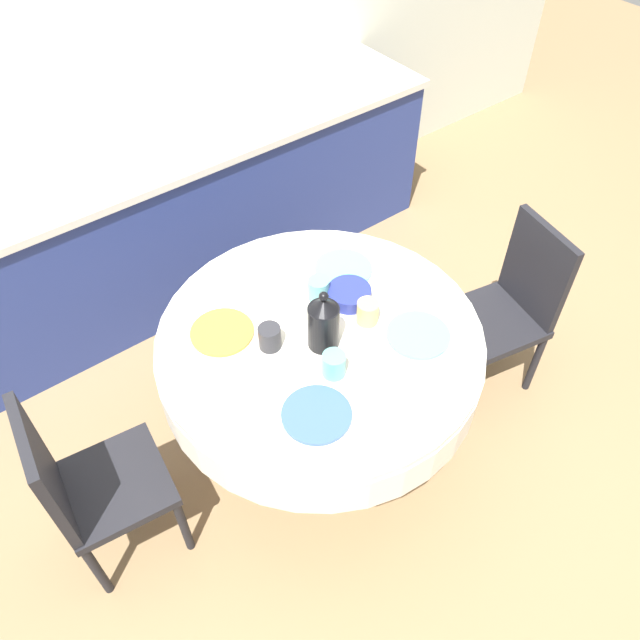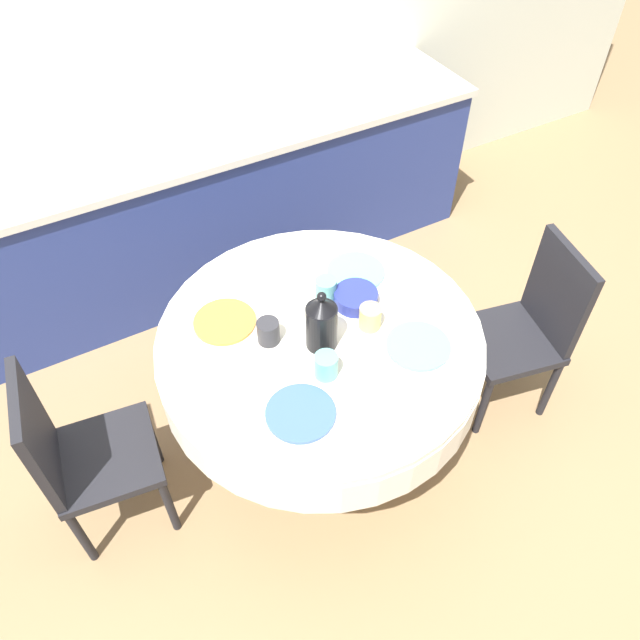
# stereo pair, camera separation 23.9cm
# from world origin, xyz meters

# --- Properties ---
(ground_plane) EXTENTS (12.00, 12.00, 0.00)m
(ground_plane) POSITION_xyz_m (0.00, 0.00, 0.00)
(ground_plane) COLOR #8E704C
(wall_back) EXTENTS (7.00, 0.05, 2.60)m
(wall_back) POSITION_xyz_m (0.00, 1.73, 1.30)
(wall_back) COLOR beige
(wall_back) RESTS_ON ground_plane
(kitchen_counter) EXTENTS (3.24, 0.64, 0.91)m
(kitchen_counter) POSITION_xyz_m (0.00, 1.39, 0.46)
(kitchen_counter) COLOR navy
(kitchen_counter) RESTS_ON ground_plane
(dining_table) EXTENTS (1.30, 1.30, 0.76)m
(dining_table) POSITION_xyz_m (0.00, 0.00, 0.64)
(dining_table) COLOR tan
(dining_table) RESTS_ON ground_plane
(chair_left) EXTENTS (0.47, 0.47, 0.91)m
(chair_left) POSITION_xyz_m (0.98, -0.20, 0.50)
(chair_left) COLOR black
(chair_left) RESTS_ON ground_plane
(chair_right) EXTENTS (0.45, 0.45, 0.91)m
(chair_right) POSITION_xyz_m (-0.99, 0.12, 0.50)
(chair_right) COLOR black
(chair_right) RESTS_ON ground_plane
(plate_near_left) EXTENTS (0.25, 0.25, 0.01)m
(plate_near_left) POSITION_xyz_m (-0.24, -0.30, 0.77)
(plate_near_left) COLOR #3856AD
(plate_near_left) RESTS_ON dining_table
(cup_near_left) EXTENTS (0.09, 0.09, 0.10)m
(cup_near_left) POSITION_xyz_m (-0.08, -0.19, 0.81)
(cup_near_left) COLOR #5BA39E
(cup_near_left) RESTS_ON dining_table
(plate_near_right) EXTENTS (0.25, 0.25, 0.01)m
(plate_near_right) POSITION_xyz_m (0.30, -0.24, 0.77)
(plate_near_right) COLOR #60BCB7
(plate_near_right) RESTS_ON dining_table
(cup_near_right) EXTENTS (0.09, 0.09, 0.10)m
(cup_near_right) POSITION_xyz_m (0.19, -0.06, 0.81)
(cup_near_right) COLOR #DBB766
(cup_near_right) RESTS_ON dining_table
(plate_far_left) EXTENTS (0.25, 0.25, 0.01)m
(plate_far_left) POSITION_xyz_m (-0.30, 0.24, 0.77)
(plate_far_left) COLOR orange
(plate_far_left) RESTS_ON dining_table
(cup_far_left) EXTENTS (0.09, 0.09, 0.10)m
(cup_far_left) POSITION_xyz_m (-0.19, 0.07, 0.81)
(cup_far_left) COLOR #28282D
(cup_far_left) RESTS_ON dining_table
(plate_far_right) EXTENTS (0.25, 0.25, 0.01)m
(plate_far_right) POSITION_xyz_m (0.31, 0.23, 0.77)
(plate_far_right) COLOR #60BCB7
(plate_far_right) RESTS_ON dining_table
(cup_far_right) EXTENTS (0.09, 0.09, 0.10)m
(cup_far_right) POSITION_xyz_m (0.12, 0.16, 0.81)
(cup_far_right) COLOR #5BA39E
(cup_far_right) RESTS_ON dining_table
(coffee_carafe) EXTENTS (0.12, 0.12, 0.27)m
(coffee_carafe) POSITION_xyz_m (-0.02, -0.05, 0.88)
(coffee_carafe) COLOR black
(coffee_carafe) RESTS_ON dining_table
(fruit_bowl) EXTENTS (0.18, 0.18, 0.06)m
(fruit_bowl) POSITION_xyz_m (0.21, 0.08, 0.79)
(fruit_bowl) COLOR navy
(fruit_bowl) RESTS_ON dining_table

